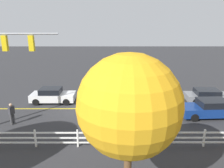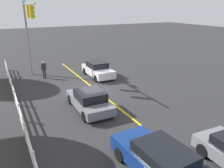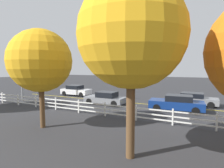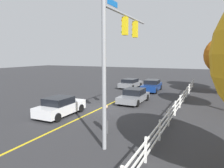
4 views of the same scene
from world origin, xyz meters
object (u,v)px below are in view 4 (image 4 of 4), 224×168
car_2 (152,86)px  tree_1 (224,55)px  pedestrian (106,118)px  car_0 (60,106)px  car_3 (130,83)px  car_1 (134,96)px

car_2 → tree_1: size_ratio=0.69×
pedestrian → tree_1: size_ratio=0.24×
car_0 → pedestrian: bearing=-110.4°
car_3 → tree_1: size_ratio=0.65×
car_0 → pedestrian: pedestrian is taller
car_1 → car_2: bearing=-178.4°
car_1 → pedestrian: size_ratio=2.58×
car_2 → pedestrian: (15.62, 1.39, 0.22)m
tree_1 → pedestrian: bearing=-18.6°
car_2 → car_3: (-1.37, -3.42, -0.07)m
car_0 → car_1: size_ratio=0.97×
car_0 → tree_1: tree_1 is taller
car_3 → tree_1: 12.45m
car_1 → pedestrian: 8.50m
car_1 → pedestrian: (8.40, 1.26, 0.28)m
car_3 → tree_1: (-2.81, 11.48, 3.91)m
car_3 → pedestrian: 17.67m
car_1 → tree_1: bearing=145.8°
car_0 → car_3: size_ratio=0.94×
car_0 → car_2: size_ratio=0.88×
car_2 → pedestrian: size_ratio=2.83×
pedestrian → tree_1: tree_1 is taller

